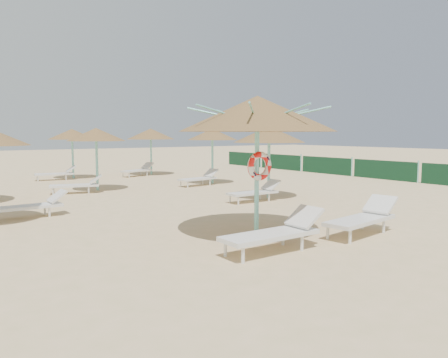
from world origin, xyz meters
TOP-DOWN VIEW (x-y plane):
  - ground at (0.00, 0.00)m, footprint 120.00×120.00m
  - main_palapa at (0.39, 0.09)m, footprint 3.68×3.68m
  - lounger_main_a at (-0.20, -1.25)m, footprint 2.33×0.72m
  - lounger_main_b at (2.57, -1.31)m, footprint 2.41×1.01m
  - palapa_field at (0.12, 10.77)m, footprint 14.12×14.17m
  - windbreak_fence at (14.00, 9.96)m, footprint 0.08×19.84m

SIDE VIEW (x-z plane):
  - ground at x=0.00m, z-range 0.00..0.00m
  - lounger_main_a at x=-0.20m, z-range -0.02..0.83m
  - lounger_main_b at x=2.57m, z-range -0.02..0.83m
  - windbreak_fence at x=14.00m, z-range -0.05..1.05m
  - palapa_field at x=0.12m, z-range 0.95..3.67m
  - main_palapa at x=0.39m, z-range 1.22..4.52m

